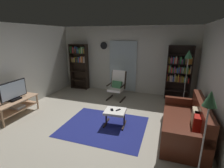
{
  "coord_description": "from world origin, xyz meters",
  "views": [
    {
      "loc": [
        1.69,
        -3.69,
        2.27
      ],
      "look_at": [
        0.16,
        0.79,
        0.89
      ],
      "focal_mm": 27.25,
      "sensor_mm": 36.0,
      "label": 1
    }
  ],
  "objects_px": {
    "tv_remote": "(118,110)",
    "floor_lamp_by_sofa": "(208,110)",
    "tv_stand": "(16,105)",
    "cell_phone": "(112,110)",
    "bookshelf_near_sofa": "(179,71)",
    "bookshelf_near_tv": "(79,62)",
    "leather_sofa": "(186,124)",
    "lounge_armchair": "(117,84)",
    "floor_lamp_by_shelf": "(188,59)",
    "television": "(14,91)",
    "ottoman": "(115,113)",
    "wall_clock": "(104,46)"
  },
  "relations": [
    {
      "from": "floor_lamp_by_sofa",
      "to": "bookshelf_near_tv",
      "type": "bearing_deg",
      "value": 137.67
    },
    {
      "from": "bookshelf_near_tv",
      "to": "leather_sofa",
      "type": "xyz_separation_m",
      "value": [
        4.12,
        -2.54,
        -0.84
      ]
    },
    {
      "from": "tv_remote",
      "to": "floor_lamp_by_sofa",
      "type": "bearing_deg",
      "value": -6.4
    },
    {
      "from": "bookshelf_near_tv",
      "to": "bookshelf_near_sofa",
      "type": "bearing_deg",
      "value": -0.02
    },
    {
      "from": "bookshelf_near_tv",
      "to": "cell_phone",
      "type": "relative_size",
      "value": 13.57
    },
    {
      "from": "bookshelf_near_sofa",
      "to": "ottoman",
      "type": "bearing_deg",
      "value": -120.98
    },
    {
      "from": "bookshelf_near_sofa",
      "to": "tv_remote",
      "type": "distance_m",
      "value": 2.99
    },
    {
      "from": "leather_sofa",
      "to": "floor_lamp_by_sofa",
      "type": "distance_m",
      "value": 1.61
    },
    {
      "from": "floor_lamp_by_sofa",
      "to": "wall_clock",
      "type": "relative_size",
      "value": 5.3
    },
    {
      "from": "tv_remote",
      "to": "tv_stand",
      "type": "bearing_deg",
      "value": -139.99
    },
    {
      "from": "tv_stand",
      "to": "bookshelf_near_sofa",
      "type": "xyz_separation_m",
      "value": [
        4.37,
        3.0,
        0.69
      ]
    },
    {
      "from": "cell_phone",
      "to": "floor_lamp_by_sofa",
      "type": "xyz_separation_m",
      "value": [
        1.88,
        -1.27,
        0.83
      ]
    },
    {
      "from": "leather_sofa",
      "to": "floor_lamp_by_sofa",
      "type": "relative_size",
      "value": 1.29
    },
    {
      "from": "tv_stand",
      "to": "ottoman",
      "type": "bearing_deg",
      "value": 8.7
    },
    {
      "from": "bookshelf_near_sofa",
      "to": "floor_lamp_by_sofa",
      "type": "xyz_separation_m",
      "value": [
        0.25,
        -3.84,
        0.22
      ]
    },
    {
      "from": "floor_lamp_by_sofa",
      "to": "tv_remote",
      "type": "bearing_deg",
      "value": 142.75
    },
    {
      "from": "wall_clock",
      "to": "lounge_armchair",
      "type": "bearing_deg",
      "value": -45.09
    },
    {
      "from": "tv_stand",
      "to": "tv_remote",
      "type": "relative_size",
      "value": 9.08
    },
    {
      "from": "tv_stand",
      "to": "television",
      "type": "distance_m",
      "value": 0.42
    },
    {
      "from": "wall_clock",
      "to": "television",
      "type": "bearing_deg",
      "value": -114.88
    },
    {
      "from": "bookshelf_near_tv",
      "to": "ottoman",
      "type": "bearing_deg",
      "value": -46.62
    },
    {
      "from": "leather_sofa",
      "to": "ottoman",
      "type": "distance_m",
      "value": 1.69
    },
    {
      "from": "leather_sofa",
      "to": "wall_clock",
      "type": "xyz_separation_m",
      "value": [
        -3.05,
        2.69,
        1.55
      ]
    },
    {
      "from": "lounge_armchair",
      "to": "ottoman",
      "type": "bearing_deg",
      "value": -74.36
    },
    {
      "from": "floor_lamp_by_shelf",
      "to": "floor_lamp_by_sofa",
      "type": "bearing_deg",
      "value": -89.2
    },
    {
      "from": "floor_lamp_by_shelf",
      "to": "ottoman",
      "type": "bearing_deg",
      "value": -131.75
    },
    {
      "from": "ottoman",
      "to": "floor_lamp_by_sofa",
      "type": "xyz_separation_m",
      "value": [
        1.79,
        -1.27,
        0.9
      ]
    },
    {
      "from": "tv_stand",
      "to": "lounge_armchair",
      "type": "bearing_deg",
      "value": 45.18
    },
    {
      "from": "tv_stand",
      "to": "cell_phone",
      "type": "xyz_separation_m",
      "value": [
        2.74,
        0.43,
        0.08
      ]
    },
    {
      "from": "television",
      "to": "ottoman",
      "type": "height_order",
      "value": "television"
    },
    {
      "from": "television",
      "to": "floor_lamp_by_shelf",
      "type": "distance_m",
      "value": 5.22
    },
    {
      "from": "tv_stand",
      "to": "leather_sofa",
      "type": "distance_m",
      "value": 4.55
    },
    {
      "from": "lounge_armchair",
      "to": "cell_phone",
      "type": "relative_size",
      "value": 7.3
    },
    {
      "from": "tv_remote",
      "to": "cell_phone",
      "type": "xyz_separation_m",
      "value": [
        -0.16,
        -0.04,
        -0.0
      ]
    },
    {
      "from": "tv_stand",
      "to": "bookshelf_near_tv",
      "type": "height_order",
      "value": "bookshelf_near_tv"
    },
    {
      "from": "lounge_armchair",
      "to": "tv_remote",
      "type": "bearing_deg",
      "value": -72.05
    },
    {
      "from": "tv_stand",
      "to": "floor_lamp_by_sofa",
      "type": "relative_size",
      "value": 0.85
    },
    {
      "from": "bookshelf_near_tv",
      "to": "leather_sofa",
      "type": "bearing_deg",
      "value": -31.66
    },
    {
      "from": "leather_sofa",
      "to": "cell_phone",
      "type": "relative_size",
      "value": 14.18
    },
    {
      "from": "television",
      "to": "leather_sofa",
      "type": "height_order",
      "value": "television"
    },
    {
      "from": "bookshelf_near_sofa",
      "to": "ottoman",
      "type": "height_order",
      "value": "bookshelf_near_sofa"
    },
    {
      "from": "tv_stand",
      "to": "leather_sofa",
      "type": "relative_size",
      "value": 0.66
    },
    {
      "from": "cell_phone",
      "to": "floor_lamp_by_sofa",
      "type": "relative_size",
      "value": 0.09
    },
    {
      "from": "ottoman",
      "to": "wall_clock",
      "type": "relative_size",
      "value": 1.91
    },
    {
      "from": "bookshelf_near_sofa",
      "to": "floor_lamp_by_sofa",
      "type": "bearing_deg",
      "value": -86.32
    },
    {
      "from": "ottoman",
      "to": "cell_phone",
      "type": "relative_size",
      "value": 3.96
    },
    {
      "from": "tv_remote",
      "to": "floor_lamp_by_shelf",
      "type": "distance_m",
      "value": 2.78
    },
    {
      "from": "television",
      "to": "bookshelf_near_sofa",
      "type": "xyz_separation_m",
      "value": [
        4.37,
        3.01,
        0.27
      ]
    },
    {
      "from": "tv_stand",
      "to": "television",
      "type": "bearing_deg",
      "value": -71.93
    },
    {
      "from": "television",
      "to": "wall_clock",
      "type": "distance_m",
      "value": 3.65
    }
  ]
}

